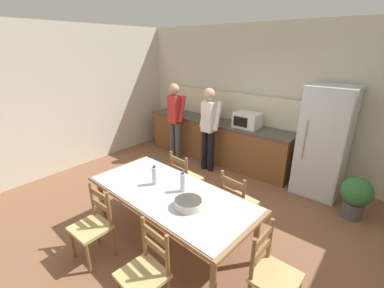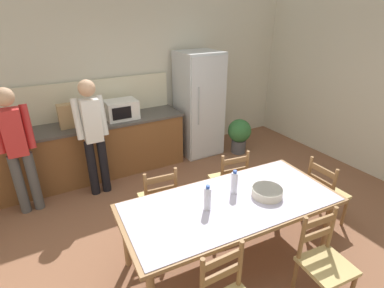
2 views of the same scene
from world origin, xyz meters
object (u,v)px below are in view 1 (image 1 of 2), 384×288
Objects in this scene: dining_table at (170,196)px; chair_side_far_left at (185,178)px; chair_side_near_left at (93,225)px; potted_plant at (356,195)px; serving_bowl at (188,203)px; bottle_near_centre at (155,176)px; chair_side_near_right at (145,272)px; bottle_off_centre at (183,182)px; paper_bag at (213,112)px; person_at_counter at (209,126)px; microwave at (247,120)px; chair_head_end at (272,275)px; chair_side_far_right at (237,202)px; refrigerator at (324,142)px; person_at_sink at (175,118)px.

chair_side_far_left is (-0.46, 0.82, -0.25)m from dining_table.
chair_side_near_left is 1.36× the size of potted_plant.
serving_bowl is 0.35× the size of chair_side_near_left.
chair_side_near_right is at bearing -48.61° from bottle_near_centre.
bottle_off_centre reaches higher than potted_plant.
paper_bag is at bearing 117.20° from bottle_off_centre.
paper_bag is 0.21× the size of person_at_counter.
bottle_near_centre is 2.14m from person_at_counter.
microwave reaches higher than serving_bowl.
bottle_off_centre is 1.38m from chair_head_end.
chair_side_far_right is 2.01m from person_at_counter.
refrigerator is at bearing -0.75° from microwave.
person_at_counter is (0.25, -0.51, -0.14)m from paper_bag.
chair_head_end is (1.41, -0.08, -0.25)m from dining_table.
bottle_near_centre reaches higher than chair_side_far_right.
paper_bag reaches higher than microwave.
serving_bowl is at bearing -149.31° from person_at_counter.
refrigerator is 1.95m from chair_side_far_right.
chair_side_near_left is 2.08m from chair_head_end.
dining_table is 8.51× the size of bottle_near_centre.
microwave reaches higher than chair_side_far_left.
dining_table is at bearing -129.92° from potted_plant.
refrigerator reaches higher than person_at_sink.
chair_side_near_left reaches higher than potted_plant.
chair_side_near_right is (0.74, -0.84, -0.45)m from bottle_near_centre.
chair_head_end is at bearing -46.10° from paper_bag.
chair_side_near_left is at bearing -125.74° from dining_table.
bottle_off_centre is 0.30× the size of chair_side_far_right.
potted_plant is (0.65, -0.43, -0.56)m from refrigerator.
chair_side_near_left is at bearing 110.49° from chair_head_end.
chair_side_far_left is (-0.85, 0.92, -0.37)m from serving_bowl.
paper_bag is 2.77m from bottle_off_centre.
person_at_sink is (-1.38, 1.26, 0.53)m from chair_side_far_left.
dining_table is 1.33× the size of person_at_sink.
dining_table is at bearing 124.58° from chair_side_near_right.
person_at_counter is (-0.34, 2.83, 0.53)m from chair_side_near_left.
potted_plant is (1.40, 2.23, -0.43)m from serving_bowl.
serving_bowl is 2.67m from potted_plant.
refrigerator is at bearing 146.46° from potted_plant.
person_at_sink reaches higher than serving_bowl.
chair_side_near_left is at bearing -155.72° from person_at_sink.
paper_bag is 0.40× the size of chair_side_far_right.
serving_bowl is at bearing -75.30° from microwave.
person_at_sink is at bearing -21.18° from chair_side_far_right.
person_at_sink reaches higher than chair_head_end.
person_at_counter is (-1.01, 1.94, 0.08)m from bottle_off_centre.
bottle_off_centre is (0.12, 0.12, 0.19)m from dining_table.
chair_side_far_left is (-0.58, 0.70, -0.45)m from bottle_off_centre.
person_at_sink is at bearing 134.92° from bottle_off_centre.
person_at_counter is (-1.35, 2.89, 0.53)m from chair_side_near_right.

